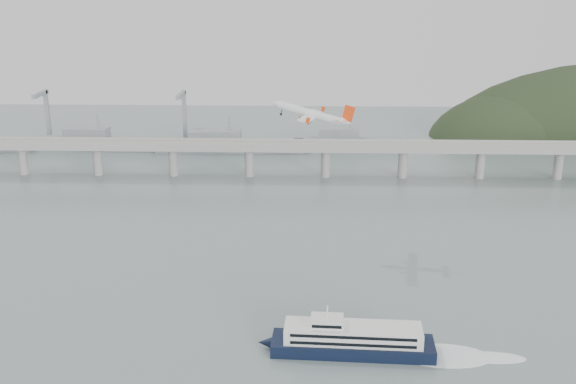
{
  "coord_description": "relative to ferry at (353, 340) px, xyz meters",
  "views": [
    {
      "loc": [
        8.79,
        -223.59,
        125.99
      ],
      "look_at": [
        0.0,
        55.0,
        36.0
      ],
      "focal_mm": 42.0,
      "sensor_mm": 36.0,
      "label": 1
    }
  ],
  "objects": [
    {
      "name": "ferry",
      "position": [
        0.0,
        0.0,
        0.0
      ],
      "size": [
        93.45,
        18.64,
        17.62
      ],
      "rotation": [
        0.0,
        0.0,
        -0.05
      ],
      "color": "black",
      "rests_on": "ground"
    },
    {
      "name": "airliner",
      "position": [
        -14.99,
        98.45,
        60.16
      ],
      "size": [
        40.21,
        36.8,
        12.23
      ],
      "rotation": [
        0.05,
        -0.23,
        2.93
      ],
      "color": "white",
      "rests_on": "ground"
    },
    {
      "name": "bridge",
      "position": [
        -25.98,
        215.54,
        12.87
      ],
      "size": [
        800.0,
        22.0,
        23.9
      ],
      "color": "#959593",
      "rests_on": "ground"
    },
    {
      "name": "ground",
      "position": [
        -24.83,
        15.54,
        -4.78
      ],
      "size": [
        900.0,
        900.0,
        0.0
      ],
      "primitive_type": "plane",
      "color": "slate",
      "rests_on": "ground"
    },
    {
      "name": "distant_fleet",
      "position": [
        -180.19,
        280.62,
        1.44
      ],
      "size": [
        453.0,
        60.9,
        40.0
      ],
      "color": "gray",
      "rests_on": "ground"
    }
  ]
}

